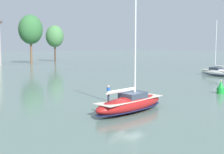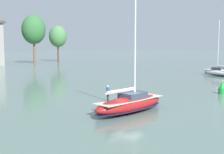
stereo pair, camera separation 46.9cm
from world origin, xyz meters
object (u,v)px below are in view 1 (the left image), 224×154
object	(u,v)px
channel_buoy	(221,88)
tree_shore_center	(31,30)
sailboat_main	(130,103)
tree_shore_left	(55,36)
sailboat_moored_near_marina	(217,72)

from	to	relation	value
channel_buoy	tree_shore_center	bearing A→B (deg)	86.48
tree_shore_center	sailboat_main	world-z (taller)	tree_shore_center
tree_shore_center	channel_buoy	world-z (taller)	tree_shore_center
tree_shore_center	tree_shore_left	bearing A→B (deg)	22.36
tree_shore_center	sailboat_moored_near_marina	distance (m)	61.60
tree_shore_center	sailboat_moored_near_marina	bearing A→B (deg)	-74.91
channel_buoy	sailboat_moored_near_marina	bearing A→B (deg)	33.41
sailboat_main	channel_buoy	distance (m)	17.79
tree_shore_left	channel_buoy	distance (m)	78.69
tree_shore_center	sailboat_main	xyz separation A→B (m)	(-22.22, -72.42, -10.26)
tree_shore_left	sailboat_main	xyz separation A→B (m)	(-33.55, -77.08, -8.27)
sailboat_main	tree_shore_left	bearing A→B (deg)	66.48
tree_shore_left	tree_shore_center	size ratio (longest dim) A/B	0.82
sailboat_moored_near_marina	tree_shore_left	bearing A→B (deg)	94.05
tree_shore_center	sailboat_moored_near_marina	xyz separation A→B (m)	(15.81, -58.62, -10.38)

